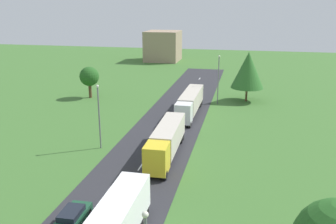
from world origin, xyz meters
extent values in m
cube|color=#2B2B30|center=(0.00, 24.50, 0.03)|extent=(10.00, 140.00, 0.06)
cube|color=white|center=(0.00, 22.59, 0.07)|extent=(0.16, 2.40, 0.01)
cube|color=white|center=(0.00, 29.54, 0.07)|extent=(0.16, 2.40, 0.01)
cube|color=white|center=(0.00, 36.70, 0.07)|extent=(0.16, 2.40, 0.01)
cube|color=white|center=(0.00, 44.12, 0.07)|extent=(0.16, 2.40, 0.01)
cube|color=white|center=(0.00, 51.43, 0.07)|extent=(0.16, 2.40, 0.01)
cube|color=white|center=(0.00, 58.57, 0.07)|extent=(0.16, 2.40, 0.01)
cube|color=white|center=(0.00, 65.13, 0.07)|extent=(0.16, 2.40, 0.01)
cube|color=white|center=(0.00, 72.78, 0.07)|extent=(0.16, 2.40, 0.01)
cube|color=white|center=(0.00, 80.47, 0.07)|extent=(0.16, 2.40, 0.01)
cylinder|color=black|center=(3.27, 18.25, 0.56)|extent=(0.35, 1.00, 1.00)
cylinder|color=black|center=(1.17, 18.25, 0.56)|extent=(0.35, 1.00, 1.00)
cylinder|color=black|center=(3.27, 19.66, 0.56)|extent=(0.35, 1.00, 1.00)
cylinder|color=black|center=(1.17, 19.66, 0.56)|extent=(0.35, 1.00, 1.00)
cube|color=yellow|center=(2.33, 27.52, 2.09)|extent=(2.50, 2.85, 3.06)
cube|color=black|center=(2.36, 26.18, 2.64)|extent=(2.10, 0.15, 1.35)
cube|color=beige|center=(2.18, 34.37, 2.25)|extent=(2.73, 10.27, 2.77)
cube|color=black|center=(2.18, 34.37, 0.66)|extent=(1.12, 9.72, 0.24)
cylinder|color=black|center=(3.40, 26.85, 0.56)|extent=(0.37, 1.01, 1.00)
cylinder|color=black|center=(1.30, 26.80, 0.56)|extent=(0.37, 1.01, 1.00)
cylinder|color=black|center=(3.16, 37.46, 0.56)|extent=(0.37, 1.01, 1.00)
cylinder|color=black|center=(1.06, 37.41, 0.56)|extent=(0.37, 1.01, 1.00)
cylinder|color=black|center=(3.13, 38.68, 0.56)|extent=(0.37, 1.01, 1.00)
cylinder|color=black|center=(1.03, 38.64, 0.56)|extent=(0.37, 1.01, 1.00)
cube|color=white|center=(2.27, 44.42, 2.05)|extent=(2.45, 2.38, 2.98)
cube|color=black|center=(2.27, 43.30, 2.59)|extent=(2.10, 0.11, 1.31)
cube|color=beige|center=(2.32, 51.83, 2.25)|extent=(2.57, 11.77, 2.78)
cube|color=black|center=(2.32, 51.83, 0.66)|extent=(0.96, 11.18, 0.24)
cylinder|color=black|center=(3.32, 43.82, 0.56)|extent=(0.36, 1.00, 1.00)
cylinder|color=black|center=(1.22, 43.84, 0.56)|extent=(0.36, 1.00, 1.00)
cylinder|color=black|center=(3.38, 55.35, 0.56)|extent=(0.36, 1.00, 1.00)
cylinder|color=black|center=(1.28, 55.36, 0.56)|extent=(0.36, 1.00, 1.00)
cylinder|color=black|center=(3.39, 56.76, 0.56)|extent=(0.36, 1.00, 1.00)
cylinder|color=black|center=(1.29, 56.78, 0.56)|extent=(0.36, 1.00, 1.00)
cube|color=#19472D|center=(-2.31, 17.34, 0.72)|extent=(1.95, 4.31, 0.68)
cube|color=black|center=(-2.30, 17.12, 1.30)|extent=(1.60, 2.43, 0.48)
cylinder|color=black|center=(-3.17, 18.76, 0.38)|extent=(0.24, 0.65, 0.64)
cylinder|color=black|center=(-1.55, 18.81, 0.38)|extent=(0.24, 0.65, 0.64)
sphere|color=silver|center=(6.38, 8.96, 7.37)|extent=(0.36, 0.36, 0.36)
cylinder|color=slate|center=(-6.57, 33.77, 3.98)|extent=(0.18, 0.18, 7.95)
sphere|color=silver|center=(-6.57, 33.77, 8.07)|extent=(0.36, 0.36, 0.36)
cylinder|color=slate|center=(6.20, 58.33, 4.30)|extent=(0.18, 0.18, 8.59)
sphere|color=silver|center=(6.20, 58.33, 8.71)|extent=(0.36, 0.36, 0.36)
cylinder|color=#513823|center=(-18.51, 57.79, 1.41)|extent=(0.59, 0.59, 2.81)
sphere|color=#23561E|center=(-18.51, 57.79, 4.21)|extent=(3.73, 3.73, 3.73)
cylinder|color=#513823|center=(11.33, 61.60, 1.28)|extent=(0.39, 0.39, 2.56)
cone|color=#2D6628|center=(11.33, 61.60, 5.90)|extent=(6.07, 6.07, 6.68)
cube|color=#9E846B|center=(-15.35, 107.54, 4.67)|extent=(10.40, 10.87, 9.34)
camera|label=1|loc=(10.98, -6.84, 17.76)|focal=39.06mm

